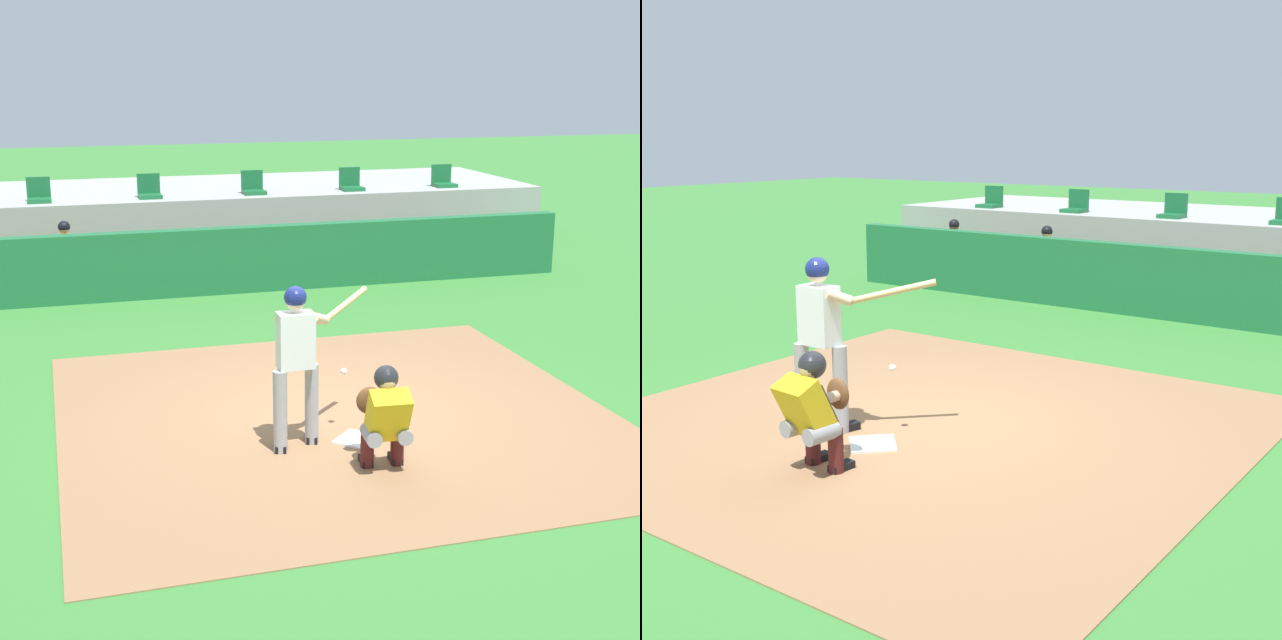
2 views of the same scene
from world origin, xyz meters
TOP-DOWN VIEW (x-y plane):
  - ground_plane at (0.00, 0.00)m, footprint 80.00×80.00m
  - dirt_infield at (0.00, 0.00)m, footprint 6.40×6.40m
  - home_plate at (0.00, -0.80)m, footprint 0.62×0.62m
  - batter_at_plate at (-0.67, -0.76)m, footprint 1.28×0.82m
  - catcher_crouched at (0.01, -1.57)m, footprint 0.51×1.53m
  - dugout_wall at (0.00, 6.50)m, footprint 13.00×0.30m
  - dugout_bench at (0.00, 7.50)m, footprint 11.80×0.44m
  - dugout_player_1 at (-2.85, 7.34)m, footprint 0.49×0.70m
  - stands_platform at (0.00, 10.90)m, footprint 15.00×4.40m
  - stadium_seat_1 at (-3.25, 9.38)m, footprint 0.46×0.46m
  - stadium_seat_2 at (-1.08, 9.38)m, footprint 0.46×0.46m
  - stadium_seat_3 at (1.08, 9.38)m, footprint 0.46×0.46m
  - stadium_seat_4 at (3.25, 9.38)m, footprint 0.46×0.46m
  - stadium_seat_5 at (5.42, 9.38)m, footprint 0.46×0.46m

SIDE VIEW (x-z plane):
  - ground_plane at x=0.00m, z-range 0.00..0.00m
  - dirt_infield at x=0.00m, z-range 0.00..0.01m
  - home_plate at x=0.00m, z-range 0.01..0.04m
  - dugout_bench at x=0.00m, z-range 0.00..0.45m
  - dugout_wall at x=0.00m, z-range 0.00..1.20m
  - catcher_crouched at x=0.01m, z-range 0.05..1.17m
  - dugout_player_1 at x=-2.85m, z-range 0.02..1.32m
  - stands_platform at x=0.00m, z-range 0.00..1.40m
  - batter_at_plate at x=-0.67m, z-range 0.13..1.94m
  - stadium_seat_1 at x=-3.25m, z-range 1.29..1.77m
  - stadium_seat_2 at x=-1.08m, z-range 1.29..1.77m
  - stadium_seat_3 at x=1.08m, z-range 1.29..1.77m
  - stadium_seat_4 at x=3.25m, z-range 1.29..1.77m
  - stadium_seat_5 at x=5.42m, z-range 1.29..1.77m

